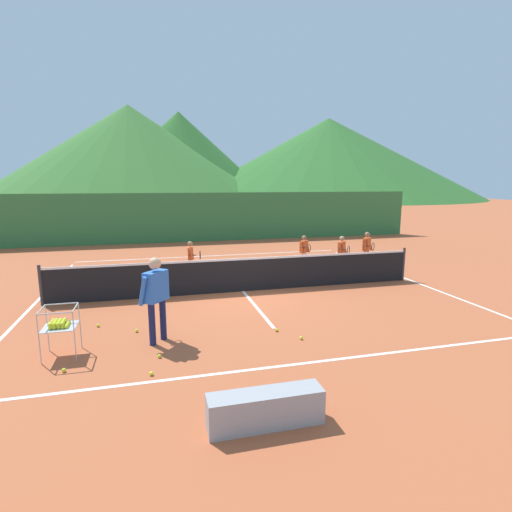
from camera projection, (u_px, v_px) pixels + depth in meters
ground_plane at (243, 291)px, 11.29m from camera, size 120.00×120.00×0.00m
line_baseline_near at (303, 363)px, 6.78m from camera, size 10.94×0.08×0.01m
line_baseline_far at (213, 256)px, 16.76m from camera, size 10.94×0.08×0.01m
line_sideline_west at (32, 306)px, 9.94m from camera, size 0.08×10.49×0.01m
line_sideline_east at (409, 280)px, 12.64m from camera, size 0.08×10.49×0.01m
line_service_center at (243, 291)px, 11.29m from camera, size 0.08×6.05×0.01m
tennis_net at (243, 274)px, 11.20m from camera, size 10.55×0.08×1.05m
instructor at (156, 292)px, 7.54m from camera, size 0.61×0.81×1.69m
student_0 at (191, 256)px, 12.71m from camera, size 0.40×0.61×1.22m
student_1 at (304, 249)px, 14.18m from camera, size 0.47×0.64×1.21m
student_2 at (342, 250)px, 13.71m from camera, size 0.46×0.67×1.25m
student_3 at (367, 247)px, 14.18m from camera, size 0.51×0.68×1.33m
ball_cart at (59, 324)px, 6.98m from camera, size 0.58×0.58×0.90m
tennis_ball_0 at (277, 330)px, 8.24m from camera, size 0.07×0.07×0.07m
tennis_ball_1 at (159, 356)px, 7.00m from camera, size 0.07×0.07×0.07m
tennis_ball_2 at (98, 325)px, 8.50m from camera, size 0.07×0.07×0.07m
tennis_ball_3 at (76, 307)px, 9.77m from camera, size 0.07×0.07×0.07m
tennis_ball_4 at (137, 331)px, 8.20m from camera, size 0.07×0.07×0.07m
tennis_ball_5 at (64, 370)px, 6.47m from camera, size 0.07×0.07×0.07m
tennis_ball_6 at (301, 338)px, 7.81m from camera, size 0.07×0.07×0.07m
tennis_ball_7 at (151, 374)px, 6.36m from camera, size 0.07×0.07×0.07m
windscreen_fence at (201, 217)px, 20.66m from camera, size 24.06×0.08×2.56m
courtside_bench at (266, 409)px, 5.02m from camera, size 1.50×0.36×0.46m
hill_0 at (180, 156)px, 76.19m from camera, size 36.43×36.43×16.41m
hill_1 at (328, 159)px, 80.03m from camera, size 58.89×58.89×15.76m
hill_2 at (130, 153)px, 71.85m from camera, size 51.85×51.85×16.86m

